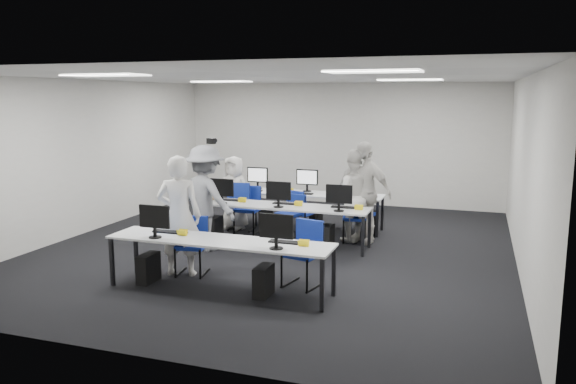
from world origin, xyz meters
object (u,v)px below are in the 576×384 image
(chair_3, at_px, (290,222))
(chair_5, at_px, (242,214))
(desk_front, at_px, (219,243))
(desk_mid, at_px, (282,208))
(chair_0, at_px, (192,256))
(chair_4, at_px, (355,227))
(chair_7, at_px, (359,224))
(chair_1, at_px, (303,266))
(student_3, at_px, (363,192))
(photographer, at_px, (206,198))
(student_0, at_px, (179,216))
(chair_6, at_px, (301,221))
(student_2, at_px, (234,193))
(student_1, at_px, (353,196))
(chair_2, at_px, (248,218))

(chair_3, relative_size, chair_5, 0.87)
(desk_front, xyz_separation_m, desk_mid, (0.00, 2.60, 0.00))
(chair_0, distance_m, chair_4, 3.33)
(chair_3, distance_m, chair_7, 1.34)
(chair_1, relative_size, student_3, 0.50)
(desk_front, height_order, chair_0, chair_0)
(chair_3, relative_size, photographer, 0.47)
(chair_5, bearing_deg, student_0, -90.44)
(desk_front, distance_m, chair_5, 3.67)
(chair_3, distance_m, chair_5, 1.11)
(chair_3, xyz_separation_m, student_3, (1.42, 0.01, 0.67))
(chair_6, distance_m, student_2, 1.51)
(chair_3, distance_m, student_3, 1.57)
(chair_0, distance_m, chair_7, 3.53)
(chair_3, distance_m, chair_6, 0.29)
(student_1, xyz_separation_m, photographer, (-2.31, -1.42, 0.07))
(photographer, bearing_deg, student_1, -132.53)
(desk_mid, distance_m, chair_4, 1.43)
(desk_mid, distance_m, chair_1, 2.32)
(photographer, bearing_deg, chair_5, -73.44)
(chair_4, xyz_separation_m, student_2, (-2.54, 0.21, 0.47))
(chair_4, distance_m, chair_6, 1.14)
(chair_2, height_order, chair_5, chair_5)
(desk_front, bearing_deg, desk_mid, 90.00)
(chair_1, height_order, photographer, photographer)
(chair_1, distance_m, photographer, 2.60)
(chair_1, height_order, student_2, student_2)
(chair_1, height_order, student_0, student_0)
(chair_5, bearing_deg, chair_1, -58.67)
(chair_7, xyz_separation_m, student_2, (-2.59, 0.01, 0.45))
(student_3, bearing_deg, chair_6, -174.70)
(desk_front, distance_m, student_0, 1.02)
(chair_3, height_order, student_2, student_2)
(chair_3, distance_m, student_2, 1.37)
(student_2, bearing_deg, chair_4, 4.07)
(chair_5, distance_m, student_3, 2.60)
(desk_front, height_order, student_3, student_3)
(chair_6, height_order, photographer, photographer)
(chair_7, distance_m, student_2, 2.63)
(student_1, height_order, photographer, photographer)
(chair_1, distance_m, chair_6, 3.08)
(photographer, bearing_deg, chair_1, 165.42)
(student_1, bearing_deg, photographer, 20.41)
(desk_mid, bearing_deg, photographer, -146.53)
(chair_6, distance_m, chair_7, 1.16)
(chair_5, bearing_deg, student_1, -10.72)
(desk_mid, xyz_separation_m, student_2, (-1.34, 0.87, 0.06))
(chair_7, relative_size, photographer, 0.50)
(desk_mid, relative_size, student_1, 1.86)
(student_0, bearing_deg, chair_5, -99.43)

